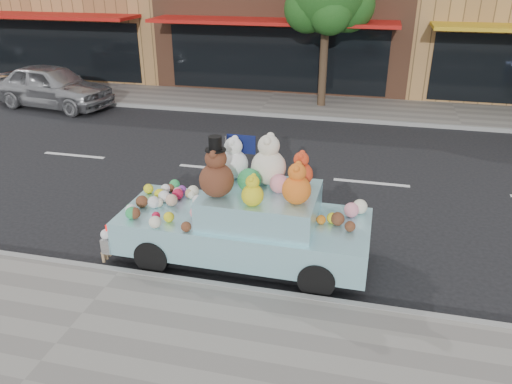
# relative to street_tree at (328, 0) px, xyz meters

# --- Properties ---
(ground) EXTENTS (120.00, 120.00, 0.00)m
(ground) POSITION_rel_street_tree_xyz_m (-2.03, -6.55, -3.69)
(ground) COLOR black
(ground) RESTS_ON ground
(near_sidewalk) EXTENTS (60.00, 3.00, 0.12)m
(near_sidewalk) POSITION_rel_street_tree_xyz_m (-2.03, -13.05, -3.63)
(near_sidewalk) COLOR gray
(near_sidewalk) RESTS_ON ground
(far_sidewalk) EXTENTS (60.00, 3.00, 0.12)m
(far_sidewalk) POSITION_rel_street_tree_xyz_m (-2.03, -0.05, -3.63)
(far_sidewalk) COLOR gray
(far_sidewalk) RESTS_ON ground
(near_kerb) EXTENTS (60.00, 0.12, 0.13)m
(near_kerb) POSITION_rel_street_tree_xyz_m (-2.03, -11.55, -3.63)
(near_kerb) COLOR gray
(near_kerb) RESTS_ON ground
(far_kerb) EXTENTS (60.00, 0.12, 0.13)m
(far_kerb) POSITION_rel_street_tree_xyz_m (-2.03, -1.55, -3.63)
(far_kerb) COLOR gray
(far_kerb) RESTS_ON ground
(street_tree) EXTENTS (3.00, 2.70, 5.22)m
(street_tree) POSITION_rel_street_tree_xyz_m (0.00, 0.00, 0.00)
(street_tree) COLOR #38281C
(street_tree) RESTS_ON ground
(car_silver) EXTENTS (4.76, 2.51, 1.54)m
(car_silver) POSITION_rel_street_tree_xyz_m (-9.53, -2.17, -2.92)
(car_silver) COLOR #A4A5A9
(car_silver) RESTS_ON ground
(art_car) EXTENTS (4.50, 1.80, 2.37)m
(art_car) POSITION_rel_street_tree_xyz_m (-0.12, -10.50, -2.88)
(art_car) COLOR black
(art_car) RESTS_ON ground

